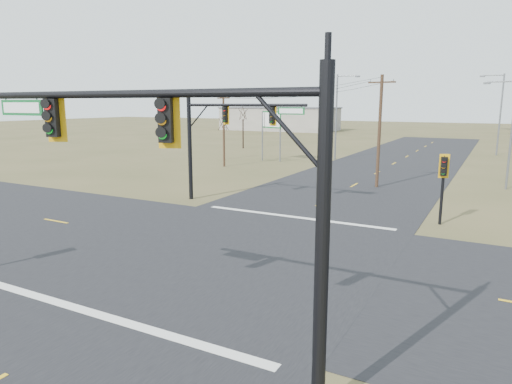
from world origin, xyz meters
TOP-DOWN VIEW (x-y plane):
  - ground at (0.00, 0.00)m, footprint 320.00×320.00m
  - road_ew at (0.00, 0.00)m, footprint 160.00×14.00m
  - road_ns at (0.00, 0.00)m, footprint 14.00×160.00m
  - stop_bar_near at (0.00, -7.50)m, footprint 12.00×0.40m
  - stop_bar_far at (0.00, 7.50)m, footprint 12.00×0.40m
  - mast_arm_near at (3.93, -8.61)m, footprint 11.06×0.58m
  - mast_arm_far at (-5.92, 9.01)m, footprint 9.00×0.53m
  - pedestal_signal_ne at (7.91, 9.81)m, footprint 0.66×0.57m
  - utility_pole_near at (1.87, 20.05)m, footprint 2.21×0.28m
  - utility_pole_far at (-15.91, 24.76)m, footprint 1.88×0.73m
  - highway_sign at (-13.48, 31.40)m, footprint 2.99×1.12m
  - streetlight_a at (11.09, 24.03)m, footprint 2.43×0.34m
  - streetlight_b at (9.98, 51.17)m, footprint 2.96×0.44m
  - streetlight_c at (-7.01, 36.47)m, footprint 2.85×0.43m
  - bare_tree_a at (-19.42, 30.25)m, footprint 3.07×3.07m
  - bare_tree_b at (-24.32, 43.62)m, footprint 2.90×2.90m
  - warehouse_left at (-40.00, 90.00)m, footprint 28.00×14.00m

SIDE VIEW (x-z plane):
  - ground at x=0.00m, z-range 0.00..0.00m
  - road_ew at x=0.00m, z-range 0.00..0.02m
  - road_ns at x=0.00m, z-range 0.00..0.02m
  - stop_bar_near at x=0.00m, z-range 0.03..0.03m
  - stop_bar_far at x=0.00m, z-range 0.03..0.03m
  - warehouse_left at x=-40.00m, z-range 0.00..5.50m
  - pedestal_signal_ne at x=7.91m, z-range 0.97..5.05m
  - highway_sign at x=-13.48m, z-range 1.24..7.12m
  - utility_pole_far at x=-15.91m, z-range 0.21..8.16m
  - bare_tree_a at x=-19.42m, z-range 1.65..7.32m
  - utility_pole_near at x=1.87m, z-range 0.19..9.23m
  - streetlight_a at x=11.09m, z-range 0.53..9.20m
  - mast_arm_far at x=-5.92m, z-range 1.61..8.90m
  - bare_tree_b at x=-24.32m, z-range 2.02..8.75m
  - mast_arm_near at x=3.93m, z-range 1.72..9.35m
  - streetlight_c at x=-7.01m, z-range 0.63..10.80m
  - streetlight_b at x=9.98m, z-range 0.65..11.23m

